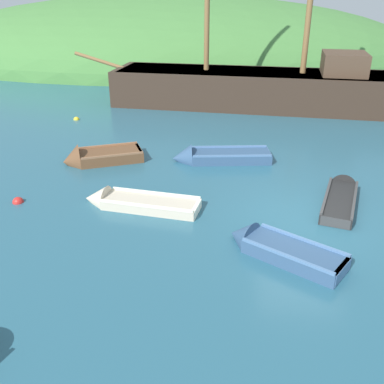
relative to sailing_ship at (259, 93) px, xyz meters
name	(u,v)px	position (x,y,z in m)	size (l,w,h in m)	color
ground_plane	(305,219)	(0.63, -13.10, -0.73)	(120.00, 120.00, 0.00)	#285B70
shore_hill	(166,57)	(-7.76, 18.56, -0.73)	(47.60, 27.96, 11.06)	#477F3D
sailing_ship	(259,93)	(0.00, 0.00, 0.00)	(18.59, 5.46, 13.22)	#38281E
rowboat_portside	(277,250)	(-0.37, -15.02, -0.61)	(3.10, 2.53, 0.96)	#335175
rowboat_center	(341,197)	(1.93, -11.73, -0.64)	(1.86, 3.57, 0.86)	black
rowboat_outer_left	(133,204)	(-4.53, -12.70, -0.65)	(3.74, 1.57, 0.94)	beige
rowboat_near_dock	(97,158)	(-6.65, -9.11, -0.60)	(3.22, 2.28, 1.23)	brown
rowboat_outer_right	(215,158)	(-2.14, -8.65, -0.61)	(3.85, 1.53, 1.07)	#335175
buoy_yellow	(77,120)	(-9.34, -3.45, -0.73)	(0.30, 0.30, 0.30)	yellow
buoy_red	(18,202)	(-8.17, -12.73, -0.73)	(0.35, 0.35, 0.35)	red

